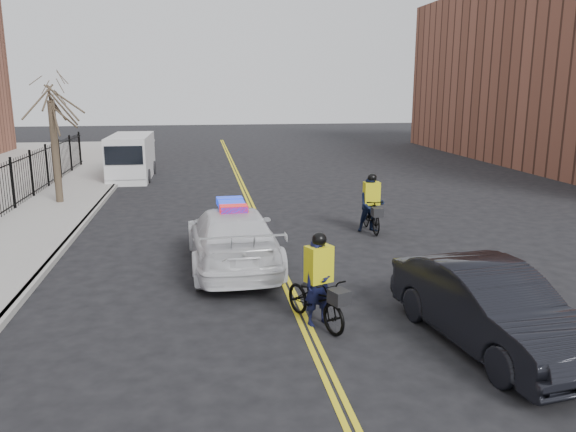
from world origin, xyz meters
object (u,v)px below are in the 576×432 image
Objects in this scene: dark_sedan at (489,307)px; cargo_van at (131,158)px; cyclist_near at (319,293)px; cyclist_far at (371,209)px; police_cruiser at (232,237)px.

cargo_van is at bearing 103.97° from dark_sedan.
cyclist_far is at bearing 42.45° from cyclist_near.
cargo_van is 2.78× the size of cyclist_far.
dark_sedan is at bearing -67.14° from cargo_van.
cyclist_near reaches higher than police_cruiser.
cargo_van is 15.44m from cyclist_far.
police_cruiser is 2.73× the size of cyclist_near.
dark_sedan is at bearing -91.62° from cyclist_far.
cyclist_far is (4.70, 3.00, -0.04)m from police_cruiser.
cyclist_far is (9.00, -12.54, -0.33)m from cargo_van.
dark_sedan is 8.43m from cyclist_far.
police_cruiser reaches higher than dark_sedan.
dark_sedan is 2.37× the size of cyclist_far.
cargo_van reaches higher than dark_sedan.
cyclist_near reaches higher than dark_sedan.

